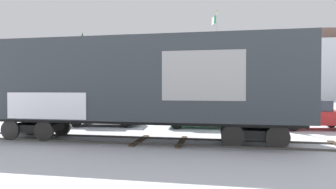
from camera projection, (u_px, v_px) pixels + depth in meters
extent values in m
plane|color=silver|center=(131.00, 141.00, 12.44)|extent=(260.00, 260.00, 0.00)
cube|color=#4C4742|center=(133.00, 143.00, 11.67)|extent=(60.00, 0.28, 0.08)
cube|color=#4C4742|center=(142.00, 137.00, 13.09)|extent=(60.00, 0.28, 0.08)
cube|color=#423323|center=(182.00, 142.00, 12.04)|extent=(0.25, 2.50, 0.07)
cube|color=#423323|center=(140.00, 140.00, 12.36)|extent=(0.25, 2.50, 0.07)
cube|color=#33383D|center=(137.00, 80.00, 12.32)|extent=(14.14, 3.11, 3.43)
cube|color=#2D2823|center=(137.00, 38.00, 12.28)|extent=(13.42, 0.44, 0.24)
cube|color=#999999|center=(203.00, 75.00, 10.29)|extent=(3.11, 0.04, 1.88)
cube|color=silver|center=(46.00, 106.00, 11.40)|extent=(3.57, 0.04, 1.10)
cube|color=black|center=(137.00, 120.00, 12.36)|extent=(13.85, 1.73, 0.20)
cube|color=black|center=(37.00, 127.00, 13.21)|extent=(2.10, 1.39, 0.36)
cylinder|color=black|center=(10.00, 130.00, 12.65)|extent=(0.92, 0.12, 0.92)
cylinder|color=black|center=(31.00, 126.00, 14.07)|extent=(0.92, 0.12, 0.92)
cylinder|color=black|center=(44.00, 131.00, 12.36)|extent=(0.92, 0.12, 0.92)
cylinder|color=black|center=(62.00, 127.00, 13.78)|extent=(0.92, 0.12, 0.92)
cube|color=black|center=(253.00, 133.00, 11.53)|extent=(2.10, 1.39, 0.36)
cylinder|color=black|center=(233.00, 136.00, 10.96)|extent=(0.92, 0.12, 0.92)
cylinder|color=black|center=(231.00, 131.00, 12.38)|extent=(0.92, 0.12, 0.92)
cylinder|color=black|center=(278.00, 138.00, 10.67)|extent=(0.92, 0.12, 0.92)
cylinder|color=black|center=(271.00, 132.00, 12.09)|extent=(0.92, 0.12, 0.92)
cylinder|color=silver|center=(217.00, 66.00, 20.58)|extent=(0.12, 0.12, 8.01)
sphere|color=#D8CC66|center=(217.00, 11.00, 20.49)|extent=(0.18, 0.18, 0.18)
cube|color=#14662D|center=(214.00, 20.00, 21.15)|extent=(0.39, 1.15, 0.61)
cube|color=white|center=(213.00, 21.00, 21.45)|extent=(0.22, 0.58, 0.61)
cube|color=silver|center=(203.00, 75.00, 78.22)|extent=(134.38, 40.76, 12.31)
cube|color=brown|center=(211.00, 42.00, 65.60)|extent=(7.40, 4.70, 2.44)
cube|color=brown|center=(325.00, 37.00, 61.25)|extent=(6.04, 4.37, 3.22)
cube|color=#8C725B|center=(50.00, 45.00, 72.83)|extent=(6.68, 3.97, 3.19)
cube|color=#9E9384|center=(125.00, 43.00, 69.26)|extent=(5.08, 5.25, 3.20)
cone|color=#193D23|center=(82.00, 42.00, 73.29)|extent=(2.49, 2.49, 4.97)
cone|color=#193D23|center=(330.00, 36.00, 63.09)|extent=(2.01, 2.01, 4.02)
cube|color=black|center=(105.00, 115.00, 17.51)|extent=(4.65, 2.23, 0.71)
cube|color=#2D333D|center=(103.00, 104.00, 17.51)|extent=(2.29, 1.82, 0.74)
cylinder|color=black|center=(132.00, 119.00, 18.25)|extent=(0.66, 0.28, 0.64)
cylinder|color=black|center=(126.00, 122.00, 16.56)|extent=(0.66, 0.28, 0.64)
cylinder|color=black|center=(86.00, 119.00, 18.48)|extent=(0.66, 0.28, 0.64)
cylinder|color=black|center=(76.00, 122.00, 16.79)|extent=(0.66, 0.28, 0.64)
cube|color=#1E5933|center=(202.00, 116.00, 16.69)|extent=(4.34, 2.10, 0.73)
cube|color=#2D333D|center=(201.00, 105.00, 16.69)|extent=(2.36, 1.81, 0.58)
cylinder|color=black|center=(225.00, 121.00, 17.41)|extent=(0.65, 0.25, 0.64)
cylinder|color=black|center=(228.00, 124.00, 15.64)|extent=(0.65, 0.25, 0.64)
cylinder|color=black|center=(180.00, 120.00, 17.76)|extent=(0.65, 0.25, 0.64)
cylinder|color=black|center=(177.00, 124.00, 15.99)|extent=(0.65, 0.25, 0.64)
cube|color=#B21E1E|center=(313.00, 117.00, 15.97)|extent=(4.49, 2.26, 0.76)
cube|color=#2D333D|center=(309.00, 105.00, 15.97)|extent=(2.08, 1.80, 0.60)
cylinder|color=black|center=(331.00, 122.00, 16.74)|extent=(0.66, 0.29, 0.64)
cylinder|color=black|center=(282.00, 122.00, 16.90)|extent=(0.66, 0.29, 0.64)
cylinder|color=black|center=(292.00, 125.00, 15.23)|extent=(0.66, 0.29, 0.64)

